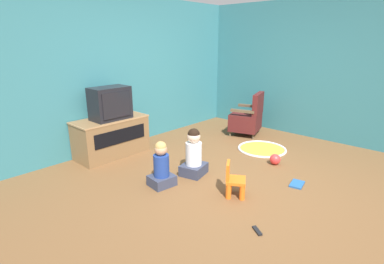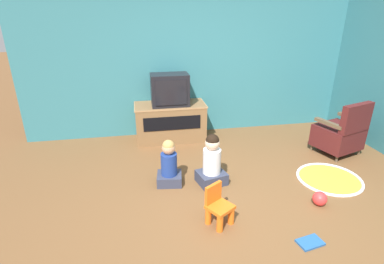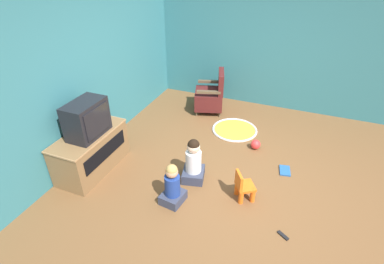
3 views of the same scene
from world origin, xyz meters
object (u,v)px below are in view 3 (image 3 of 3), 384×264
child_watching_left (172,186)px  remote_control (283,235)px  tv_cabinet (91,151)px  yellow_kid_chair (244,188)px  black_armchair (211,96)px  television (87,119)px  child_watching_center (193,162)px  book (285,171)px  toy_ball (256,144)px

child_watching_left → remote_control: (-0.03, -1.47, -0.26)m
tv_cabinet → yellow_kid_chair: bearing=-84.2°
black_armchair → tv_cabinet: bearing=-40.2°
television → child_watching_center: (0.36, -1.48, -0.60)m
black_armchair → remote_control: size_ratio=5.79×
book → child_watching_left: bearing=121.9°
tv_cabinet → child_watching_left: bearing=-97.4°
television → black_armchair: bearing=-21.6°
toy_ball → book: 0.71m
remote_control → television: bearing=28.6°
tv_cabinet → child_watching_center: 1.57m
television → tv_cabinet: bearing=90.0°
yellow_kid_chair → child_watching_center: 0.80m
television → toy_ball: 2.75m
tv_cabinet → remote_control: tv_cabinet is taller
toy_ball → remote_control: size_ratio=1.12×
tv_cabinet → book: bearing=-69.5°
tv_cabinet → toy_ball: 2.68m
child_watching_left → toy_ball: 1.85m
tv_cabinet → television: bearing=-90.0°
child_watching_center → yellow_kid_chair: bearing=-112.2°
child_watching_left → child_watching_center: (0.54, -0.08, 0.03)m
child_watching_left → remote_control: child_watching_left is taller
child_watching_left → toy_ball: (1.67, -0.78, -0.18)m
television → yellow_kid_chair: (0.24, -2.26, -0.71)m
television → book: (1.04, -2.73, -0.88)m
remote_control → yellow_kid_chair: bearing=-4.0°
yellow_kid_chair → child_watching_center: bearing=48.8°
television → toy_ball: television is taller
child_watching_left → tv_cabinet: bearing=90.2°
television → yellow_kid_chair: size_ratio=1.40×
yellow_kid_chair → book: yellow_kid_chair is taller
child_watching_left → child_watching_center: 0.55m
yellow_kid_chair → book: bearing=-62.9°
child_watching_center → book: 1.46m
child_watching_center → remote_control: size_ratio=4.61×
television → child_watching_center: 1.63m
television → book: television is taller
tv_cabinet → black_armchair: (2.52, -1.05, 0.01)m
yellow_kid_chair → toy_ball: bearing=-28.6°
child_watching_center → book: bearing=-74.8°
black_armchair → book: black_armchair is taller
black_armchair → book: size_ratio=3.19×
tv_cabinet → television: 0.57m
child_watching_left → book: bearing=-39.8°
tv_cabinet → child_watching_left: tv_cabinet is taller
tv_cabinet → yellow_kid_chair: 2.33m
black_armchair → child_watching_left: (-2.71, -0.40, -0.07)m
black_armchair → child_watching_center: (-2.17, -0.48, -0.04)m
black_armchair → toy_ball: black_armchair is taller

